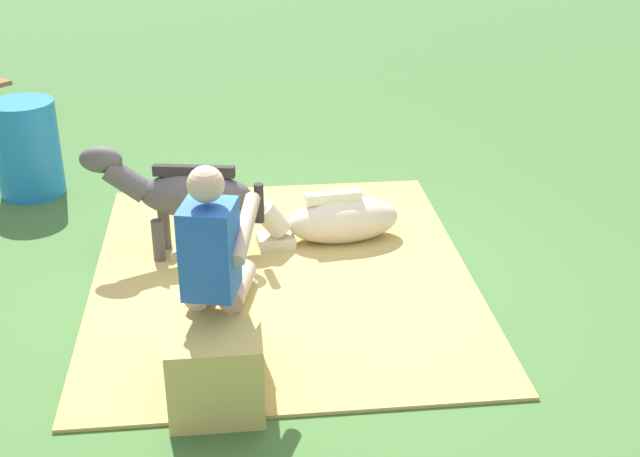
# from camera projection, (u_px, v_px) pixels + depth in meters

# --- Properties ---
(ground_plane) EXTENTS (24.00, 24.00, 0.00)m
(ground_plane) POSITION_uv_depth(u_px,v_px,m) (278.00, 293.00, 5.97)
(ground_plane) COLOR #426B33
(hay_patch) EXTENTS (3.29, 2.71, 0.02)m
(hay_patch) POSITION_uv_depth(u_px,v_px,m) (282.00, 274.00, 6.19)
(hay_patch) COLOR tan
(hay_patch) RESTS_ON ground
(hay_bale) EXTENTS (0.79, 0.52, 0.49)m
(hay_bale) POSITION_uv_depth(u_px,v_px,m) (216.00, 354.00, 4.83)
(hay_bale) COLOR tan
(hay_bale) RESTS_ON ground
(person_seated) EXTENTS (0.71, 0.51, 1.37)m
(person_seated) POSITION_uv_depth(u_px,v_px,m) (216.00, 261.00, 4.76)
(person_seated) COLOR #D8AD8C
(person_seated) RESTS_ON ground
(pony_standing) EXTENTS (0.46, 1.34, 0.87)m
(pony_standing) POSITION_uv_depth(u_px,v_px,m) (183.00, 194.00, 6.25)
(pony_standing) COLOR #4C4747
(pony_standing) RESTS_ON ground
(pony_lying) EXTENTS (0.50, 1.35, 0.42)m
(pony_lying) POSITION_uv_depth(u_px,v_px,m) (331.00, 220.00, 6.62)
(pony_lying) COLOR beige
(pony_lying) RESTS_ON ground
(water_barrel) EXTENTS (0.56, 0.56, 0.84)m
(water_barrel) POSITION_uv_depth(u_px,v_px,m) (27.00, 148.00, 7.41)
(water_barrel) COLOR #1E72B2
(water_barrel) RESTS_ON ground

